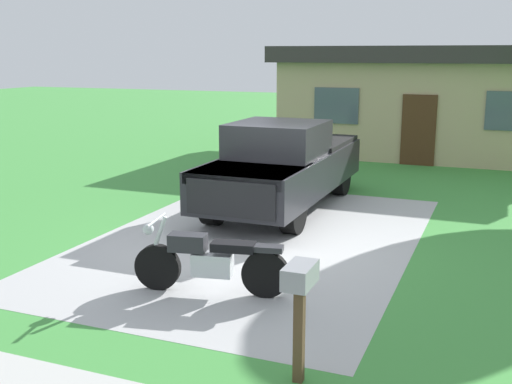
# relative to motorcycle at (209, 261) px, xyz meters

# --- Properties ---
(ground_plane) EXTENTS (80.00, 80.00, 0.00)m
(ground_plane) POSITION_rel_motorcycle_xyz_m (-0.35, 2.63, -0.47)
(ground_plane) COLOR #439641
(driveway_pad) EXTENTS (5.51, 8.34, 0.01)m
(driveway_pad) POSITION_rel_motorcycle_xyz_m (-0.35, 2.63, -0.47)
(driveway_pad) COLOR #B4B4B4
(driveway_pad) RESTS_ON ground
(motorcycle) EXTENTS (2.19, 0.79, 1.09)m
(motorcycle) POSITION_rel_motorcycle_xyz_m (0.00, 0.00, 0.00)
(motorcycle) COLOR black
(motorcycle) RESTS_ON ground
(pickup_truck) EXTENTS (2.02, 5.64, 1.90)m
(pickup_truck) POSITION_rel_motorcycle_xyz_m (-0.67, 5.08, 0.48)
(pickup_truck) COLOR black
(pickup_truck) RESTS_ON ground
(mailbox) EXTENTS (0.26, 0.48, 1.26)m
(mailbox) POSITION_rel_motorcycle_xyz_m (1.90, -1.82, 0.51)
(mailbox) COLOR #4C3823
(mailbox) RESTS_ON ground
(neighbor_house) EXTENTS (9.60, 5.60, 3.50)m
(neighbor_house) POSITION_rel_motorcycle_xyz_m (1.29, 13.99, 1.32)
(neighbor_house) COLOR tan
(neighbor_house) RESTS_ON ground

